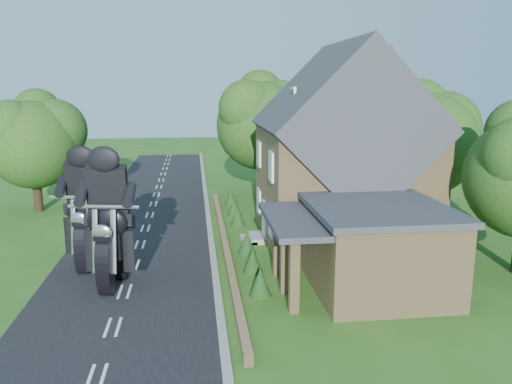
{
  "coord_description": "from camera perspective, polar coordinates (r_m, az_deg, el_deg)",
  "views": [
    {
      "loc": [
        2.88,
        -19.01,
        8.03
      ],
      "look_at": [
        5.9,
        5.17,
        2.8
      ],
      "focal_mm": 35.0,
      "sensor_mm": 36.0,
      "label": 1
    }
  ],
  "objects": [
    {
      "name": "tree_far_road",
      "position": [
        34.67,
        -23.54,
        5.84
      ],
      "size": [
        6.08,
        5.6,
        7.84
      ],
      "color": "black",
      "rests_on": "ground"
    },
    {
      "name": "motorcycle_follow",
      "position": [
        23.6,
        -18.57,
        -6.31
      ],
      "size": [
        0.69,
        1.82,
        1.66
      ],
      "primitive_type": null,
      "rotation": [
        0.0,
        0.0,
        3.0
      ],
      "color": "black",
      "rests_on": "ground"
    },
    {
      "name": "shrub_c",
      "position": [
        24.31,
        -1.08,
        -5.8
      ],
      "size": [
        0.9,
        0.9,
        1.1
      ],
      "primitive_type": "cone",
      "color": "black",
      "rests_on": "ground"
    },
    {
      "name": "shrub_b",
      "position": [
        21.96,
        -0.38,
        -7.8
      ],
      "size": [
        0.9,
        0.9,
        1.1
      ],
      "primitive_type": "cone",
      "color": "black",
      "rests_on": "ground"
    },
    {
      "name": "tree_behind_house",
      "position": [
        36.96,
        10.82,
        9.11
      ],
      "size": [
        7.81,
        7.2,
        10.08
      ],
      "color": "black",
      "rests_on": "ground"
    },
    {
      "name": "tree_behind_left",
      "position": [
        36.59,
        1.2,
        8.52
      ],
      "size": [
        6.94,
        6.4,
        9.16
      ],
      "color": "black",
      "rests_on": "ground"
    },
    {
      "name": "road",
      "position": [
        20.83,
        -14.78,
        -10.95
      ],
      "size": [
        7.0,
        80.0,
        0.02
      ],
      "primitive_type": "cube",
      "color": "black",
      "rests_on": "ground"
    },
    {
      "name": "shrub_f",
      "position": [
        33.93,
        -2.86,
        -0.63
      ],
      "size": [
        0.9,
        0.9,
        1.1
      ],
      "primitive_type": "cone",
      "color": "black",
      "rests_on": "ground"
    },
    {
      "name": "shrub_a",
      "position": [
        19.65,
        0.49,
        -10.26
      ],
      "size": [
        0.9,
        0.9,
        1.1
      ],
      "primitive_type": "cone",
      "color": "black",
      "rests_on": "ground"
    },
    {
      "name": "tree_house_right",
      "position": [
        31.0,
        19.4,
        6.17
      ],
      "size": [
        6.51,
        6.0,
        8.4
      ],
      "color": "black",
      "rests_on": "ground"
    },
    {
      "name": "shrub_e",
      "position": [
        31.5,
        -2.52,
        -1.63
      ],
      "size": [
        0.9,
        0.9,
        1.1
      ],
      "primitive_type": "cone",
      "color": "black",
      "rests_on": "ground"
    },
    {
      "name": "motorcycle_lead",
      "position": [
        21.04,
        -16.09,
        -8.29
      ],
      "size": [
        0.79,
        1.91,
        1.73
      ],
      "primitive_type": null,
      "rotation": [
        0.0,
        0.0,
        2.96
      ],
      "color": "black",
      "rests_on": "ground"
    },
    {
      "name": "shrub_d",
      "position": [
        29.09,
        -2.12,
        -2.79
      ],
      "size": [
        0.9,
        0.9,
        1.1
      ],
      "primitive_type": "cone",
      "color": "black",
      "rests_on": "ground"
    },
    {
      "name": "garden_wall",
      "position": [
        25.29,
        -3.58,
        -5.94
      ],
      "size": [
        0.3,
        22.0,
        0.4
      ],
      "primitive_type": "cube",
      "color": "#987A4D",
      "rests_on": "ground"
    },
    {
      "name": "ground",
      "position": [
        20.83,
        -14.78,
        -10.98
      ],
      "size": [
        120.0,
        120.0,
        0.0
      ],
      "primitive_type": "plane",
      "color": "#275317",
      "rests_on": "ground"
    },
    {
      "name": "house",
      "position": [
        26.4,
        9.73,
        3.91
      ],
      "size": [
        9.54,
        8.64,
        10.24
      ],
      "color": "#987A4D",
      "rests_on": "ground"
    },
    {
      "name": "annex",
      "position": [
        20.48,
        13.27,
        -6.02
      ],
      "size": [
        7.05,
        5.94,
        3.44
      ],
      "color": "#987A4D",
      "rests_on": "ground"
    },
    {
      "name": "kerb",
      "position": [
        20.63,
        -4.51,
        -10.66
      ],
      "size": [
        0.3,
        80.0,
        0.12
      ],
      "primitive_type": "cube",
      "color": "gray",
      "rests_on": "ground"
    }
  ]
}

